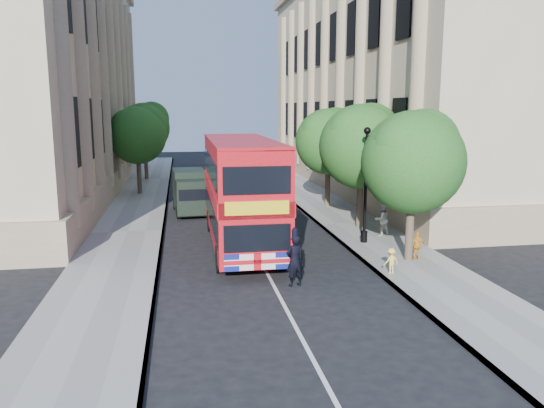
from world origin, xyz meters
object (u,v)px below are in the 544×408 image
lamp_post (365,190)px  woman_pedestrian (381,219)px  double_decker_bus (241,190)px  box_van (190,193)px  police_constable (295,261)px

lamp_post → woman_pedestrian: 2.29m
double_decker_bus → woman_pedestrian: double_decker_bus is taller
box_van → police_constable: (3.29, -13.64, -0.32)m
box_van → woman_pedestrian: size_ratio=2.86×
police_constable → woman_pedestrian: 8.21m
lamp_post → double_decker_bus: 5.52m
double_decker_bus → box_van: (-2.08, 8.12, -1.36)m
lamp_post → police_constable: 6.78m
box_van → police_constable: box_van is taller
box_van → police_constable: bearing=-80.4°
double_decker_bus → woman_pedestrian: bearing=5.1°
box_van → double_decker_bus: bearing=-79.6°
police_constable → box_van: bearing=-93.2°
woman_pedestrian → box_van: bearing=-56.4°
police_constable → woman_pedestrian: police_constable is taller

